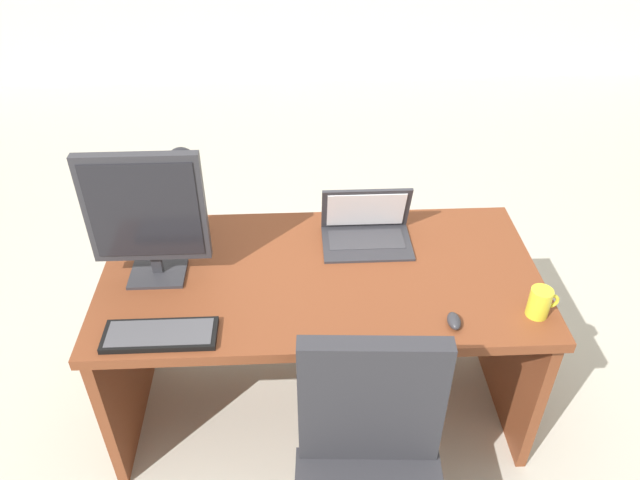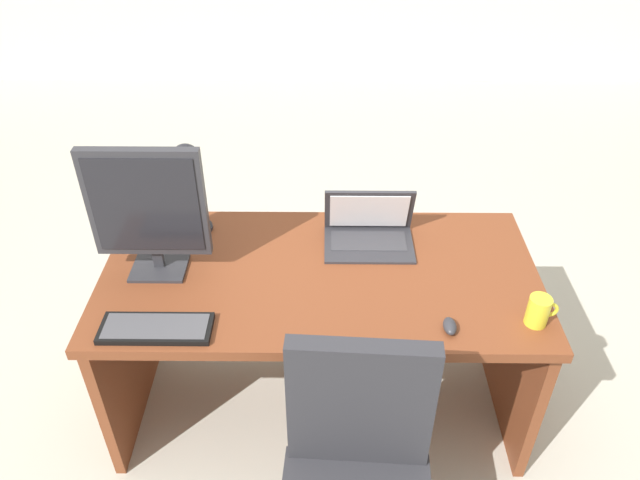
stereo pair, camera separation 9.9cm
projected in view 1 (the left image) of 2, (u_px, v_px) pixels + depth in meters
ground at (309, 213)px, 3.89m from camera, size 12.00×12.00×0.00m
desk at (320, 306)px, 2.41m from camera, size 1.61×0.80×0.75m
monitor at (146, 213)px, 2.07m from camera, size 0.41×0.16×0.50m
laptop at (366, 223)px, 2.38m from camera, size 0.35×0.24×0.22m
keyboard at (160, 335)px, 1.97m from camera, size 0.37×0.14×0.02m
mouse at (454, 321)px, 2.02m from camera, size 0.04×0.08×0.03m
desk_lamp at (183, 174)px, 2.25m from camera, size 0.12×0.14×0.40m
coffee_mug at (540, 302)px, 2.03m from camera, size 0.10×0.07×0.11m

